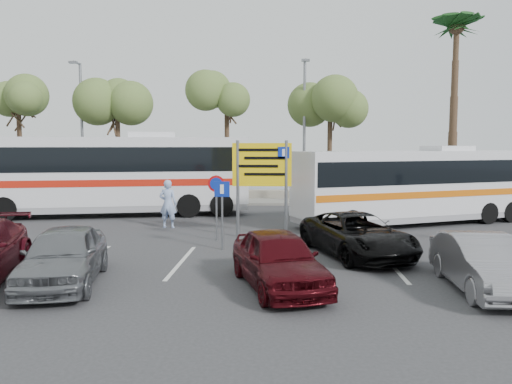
{
  "coord_description": "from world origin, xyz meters",
  "views": [
    {
      "loc": [
        1.76,
        -15.26,
        3.43
      ],
      "look_at": [
        0.79,
        3.0,
        1.7
      ],
      "focal_mm": 35.0,
      "sensor_mm": 36.0,
      "label": 1
    }
  ],
  "objects_px": {
    "car_silver_b": "(483,263)",
    "pedestrian_near": "(168,204)",
    "street_lamp_left": "(81,125)",
    "coach_bus_right": "(415,188)",
    "suv_black": "(357,235)",
    "car_red": "(278,259)",
    "coach_bus_left": "(112,177)",
    "direction_sign": "(262,172)",
    "street_lamp_right": "(304,124)",
    "car_silver_a": "(64,255)"
  },
  "relations": [
    {
      "from": "car_silver_b",
      "to": "pedestrian_near",
      "type": "bearing_deg",
      "value": 138.38
    },
    {
      "from": "street_lamp_left",
      "to": "coach_bus_right",
      "type": "distance_m",
      "value": 19.1
    },
    {
      "from": "suv_black",
      "to": "car_red",
      "type": "bearing_deg",
      "value": -143.23
    },
    {
      "from": "coach_bus_left",
      "to": "car_red",
      "type": "height_order",
      "value": "coach_bus_left"
    },
    {
      "from": "street_lamp_left",
      "to": "coach_bus_left",
      "type": "relative_size",
      "value": 0.6
    },
    {
      "from": "direction_sign",
      "to": "car_red",
      "type": "distance_m",
      "value": 6.95
    },
    {
      "from": "car_red",
      "to": "car_silver_b",
      "type": "bearing_deg",
      "value": -17.48
    },
    {
      "from": "car_silver_b",
      "to": "street_lamp_right",
      "type": "bearing_deg",
      "value": 101.92
    },
    {
      "from": "coach_bus_right",
      "to": "car_silver_a",
      "type": "distance_m",
      "value": 14.96
    },
    {
      "from": "coach_bus_right",
      "to": "car_silver_b",
      "type": "relative_size",
      "value": 2.72
    },
    {
      "from": "street_lamp_right",
      "to": "car_silver_b",
      "type": "relative_size",
      "value": 2.0
    },
    {
      "from": "street_lamp_left",
      "to": "car_silver_b",
      "type": "relative_size",
      "value": 2.0
    },
    {
      "from": "street_lamp_right",
      "to": "direction_sign",
      "type": "xyz_separation_m",
      "value": [
        -2.0,
        -10.32,
        -2.17
      ]
    },
    {
      "from": "direction_sign",
      "to": "car_silver_a",
      "type": "height_order",
      "value": "direction_sign"
    },
    {
      "from": "car_silver_a",
      "to": "street_lamp_right",
      "type": "bearing_deg",
      "value": 57.1
    },
    {
      "from": "street_lamp_right",
      "to": "coach_bus_right",
      "type": "distance_m",
      "value": 8.87
    },
    {
      "from": "coach_bus_right",
      "to": "suv_black",
      "type": "bearing_deg",
      "value": -118.17
    },
    {
      "from": "car_red",
      "to": "car_silver_b",
      "type": "relative_size",
      "value": 1.03
    },
    {
      "from": "coach_bus_right",
      "to": "pedestrian_near",
      "type": "relative_size",
      "value": 5.44
    },
    {
      "from": "car_silver_b",
      "to": "pedestrian_near",
      "type": "xyz_separation_m",
      "value": [
        -9.44,
        8.5,
        0.34
      ]
    },
    {
      "from": "direction_sign",
      "to": "car_silver_b",
      "type": "bearing_deg",
      "value": -50.76
    },
    {
      "from": "car_silver_b",
      "to": "pedestrian_near",
      "type": "height_order",
      "value": "pedestrian_near"
    },
    {
      "from": "street_lamp_right",
      "to": "suv_black",
      "type": "relative_size",
      "value": 1.69
    },
    {
      "from": "street_lamp_left",
      "to": "car_red",
      "type": "xyz_separation_m",
      "value": [
        11.67,
        -17.02,
        -3.9
      ]
    },
    {
      "from": "coach_bus_left",
      "to": "coach_bus_right",
      "type": "xyz_separation_m",
      "value": [
        14.0,
        -1.96,
        -0.31
      ]
    },
    {
      "from": "suv_black",
      "to": "pedestrian_near",
      "type": "distance_m",
      "value": 8.58
    },
    {
      "from": "direction_sign",
      "to": "suv_black",
      "type": "distance_m",
      "value": 4.7
    },
    {
      "from": "street_lamp_right",
      "to": "car_red",
      "type": "bearing_deg",
      "value": -94.45
    },
    {
      "from": "car_silver_a",
      "to": "suv_black",
      "type": "xyz_separation_m",
      "value": [
        7.67,
        3.6,
        -0.07
      ]
    },
    {
      "from": "street_lamp_left",
      "to": "car_silver_b",
      "type": "distance_m",
      "value": 24.01
    },
    {
      "from": "street_lamp_right",
      "to": "coach_bus_right",
      "type": "xyz_separation_m",
      "value": [
        4.5,
        -7.02,
        -3.03
      ]
    },
    {
      "from": "street_lamp_left",
      "to": "coach_bus_left",
      "type": "distance_m",
      "value": 6.72
    },
    {
      "from": "coach_bus_left",
      "to": "car_silver_b",
      "type": "bearing_deg",
      "value": -42.68
    },
    {
      "from": "car_silver_b",
      "to": "street_lamp_left",
      "type": "bearing_deg",
      "value": 134.45
    },
    {
      "from": "street_lamp_left",
      "to": "direction_sign",
      "type": "distance_m",
      "value": 15.24
    },
    {
      "from": "coach_bus_right",
      "to": "car_red",
      "type": "distance_m",
      "value": 11.61
    },
    {
      "from": "car_red",
      "to": "suv_black",
      "type": "height_order",
      "value": "car_red"
    },
    {
      "from": "street_lamp_right",
      "to": "suv_black",
      "type": "distance_m",
      "value": 14.02
    },
    {
      "from": "car_red",
      "to": "street_lamp_left",
      "type": "bearing_deg",
      "value": 106.97
    },
    {
      "from": "pedestrian_near",
      "to": "coach_bus_left",
      "type": "bearing_deg",
      "value": -39.78
    },
    {
      "from": "coach_bus_left",
      "to": "car_silver_a",
      "type": "xyz_separation_m",
      "value": [
        2.9,
        -11.96,
        -1.15
      ]
    },
    {
      "from": "street_lamp_left",
      "to": "car_red",
      "type": "relative_size",
      "value": 1.95
    },
    {
      "from": "street_lamp_left",
      "to": "pedestrian_near",
      "type": "distance_m",
      "value": 11.62
    },
    {
      "from": "coach_bus_left",
      "to": "car_silver_a",
      "type": "distance_m",
      "value": 12.36
    },
    {
      "from": "car_red",
      "to": "pedestrian_near",
      "type": "xyz_separation_m",
      "value": [
        -4.64,
        8.5,
        0.3
      ]
    },
    {
      "from": "street_lamp_left",
      "to": "coach_bus_right",
      "type": "height_order",
      "value": "street_lamp_left"
    },
    {
      "from": "pedestrian_near",
      "to": "direction_sign",
      "type": "bearing_deg",
      "value": 160.23
    },
    {
      "from": "car_silver_a",
      "to": "car_red",
      "type": "xyz_separation_m",
      "value": [
        5.27,
        0.0,
        -0.03
      ]
    },
    {
      "from": "street_lamp_right",
      "to": "car_silver_a",
      "type": "height_order",
      "value": "street_lamp_right"
    },
    {
      "from": "car_silver_a",
      "to": "pedestrian_near",
      "type": "height_order",
      "value": "pedestrian_near"
    }
  ]
}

